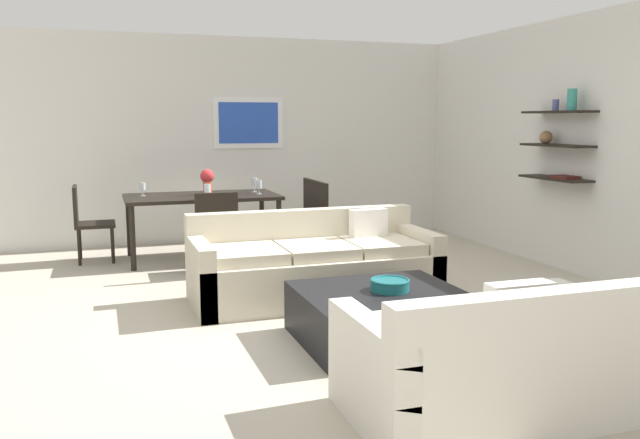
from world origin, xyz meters
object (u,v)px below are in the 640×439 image
dining_table (202,201)px  dining_chair_right_near (312,213)px  wine_glass_left_far (143,187)px  wine_glass_right_near (259,185)px  loveseat_white (494,363)px  sofa_beige (314,267)px  candle_jar (399,281)px  decorative_bowl (390,284)px  coffee_table (380,316)px  dining_chair_right_far (302,209)px  wine_glass_foot (207,189)px  wine_glass_right_far (254,182)px  dining_chair_left_far (87,218)px  dining_chair_foot (215,227)px  centerpiece_vase (207,179)px

dining_table → dining_chair_right_near: size_ratio=1.99×
wine_glass_left_far → wine_glass_right_near: size_ratio=0.94×
loveseat_white → sofa_beige: bearing=94.4°
candle_jar → decorative_bowl: bearing=-136.8°
coffee_table → wine_glass_left_far: (-1.44, 3.49, 0.67)m
dining_chair_right_far → wine_glass_foot: size_ratio=5.20×
wine_glass_right_far → dining_chair_left_far: bearing=177.1°
dining_chair_right_near → dining_chair_right_far: size_ratio=1.00×
dining_chair_left_far → wine_glass_right_far: wine_glass_right_far is taller
wine_glass_left_far → dining_table: bearing=-10.2°
dining_chair_foot → dining_chair_left_far: 1.69m
sofa_beige → decorative_bowl: bearing=-82.7°
dining_table → sofa_beige: bearing=-72.0°
coffee_table → wine_glass_right_near: 3.33m
coffee_table → decorative_bowl: bearing=-16.2°
sofa_beige → wine_glass_right_near: bearing=90.8°
dining_chair_left_far → wine_glass_right_near: size_ratio=5.31×
coffee_table → dining_chair_left_far: dining_chair_left_far is taller
sofa_beige → decorative_bowl: size_ratio=7.54×
candle_jar → wine_glass_right_near: size_ratio=0.54×
dining_table → dining_chair_foot: 0.90m
sofa_beige → dining_chair_right_far: 2.41m
decorative_bowl → dining_chair_right_far: 3.64m
dining_chair_foot → wine_glass_left_far: bearing=123.2°
loveseat_white → wine_glass_foot: (-0.88, 4.27, 0.57)m
coffee_table → candle_jar: 0.31m
candle_jar → dining_table: size_ratio=0.05×
dining_chair_right_far → dining_chair_foot: same height
dining_chair_left_far → decorative_bowl: bearing=-59.4°
dining_chair_left_far → loveseat_white: bearing=-66.2°
dining_chair_right_far → centerpiece_vase: bearing=-170.0°
dining_chair_foot → wine_glass_foot: size_ratio=5.20×
dining_chair_right_far → wine_glass_right_near: wine_glass_right_near is taller
candle_jar → dining_chair_right_far: 3.50m
decorative_bowl → wine_glass_right_near: wine_glass_right_near is taller
dining_chair_right_near → dining_chair_right_far: (0.00, 0.43, 0.00)m
wine_glass_foot → coffee_table: bearing=-75.1°
wine_glass_right_far → wine_glass_right_near: wine_glass_right_far is taller
sofa_beige → wine_glass_foot: wine_glass_foot is taller
wine_glass_right_far → wine_glass_right_near: size_ratio=1.05×
dining_chair_foot → wine_glass_right_far: wine_glass_right_far is taller
dining_table → wine_glass_right_near: bearing=-10.2°
wine_glass_right_near → loveseat_white: bearing=-87.2°
dining_chair_right_far → wine_glass_foot: (-1.28, -0.63, 0.36)m
decorative_bowl → dining_chair_right_near: 3.21m
dining_chair_right_far → wine_glass_right_far: 0.73m
coffee_table → dining_chair_foot: 2.63m
sofa_beige → loveseat_white: size_ratio=1.38×
loveseat_white → wine_glass_left_far: bearing=107.8°
decorative_bowl → dining_chair_right_far: size_ratio=0.33×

